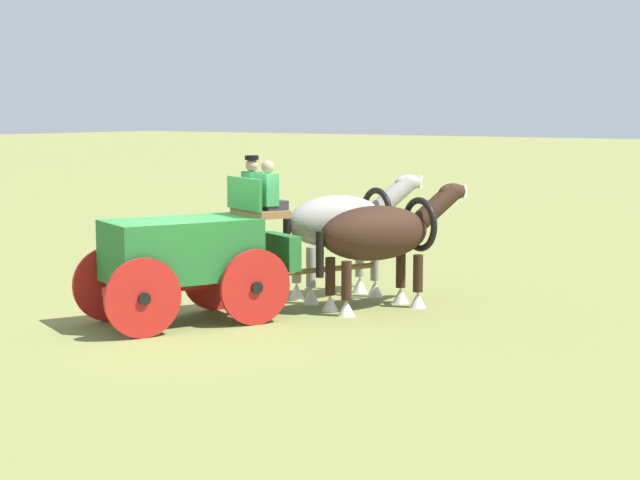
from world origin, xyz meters
TOP-DOWN VIEW (x-y plane):
  - ground_plane at (0.00, 0.00)m, footprint 220.00×220.00m
  - show_wagon at (0.16, -0.07)m, footprint 5.33×2.96m
  - draft_horse_near at (3.53, -0.83)m, footprint 2.96×1.75m
  - draft_horse_off at (3.01, -2.02)m, footprint 3.09×1.80m

SIDE VIEW (x-z plane):
  - ground_plane at x=0.00m, z-range 0.00..0.00m
  - show_wagon at x=0.16m, z-range -0.18..2.57m
  - draft_horse_off at x=3.01m, z-range 0.23..2.43m
  - draft_horse_near at x=3.53m, z-range 0.27..2.55m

